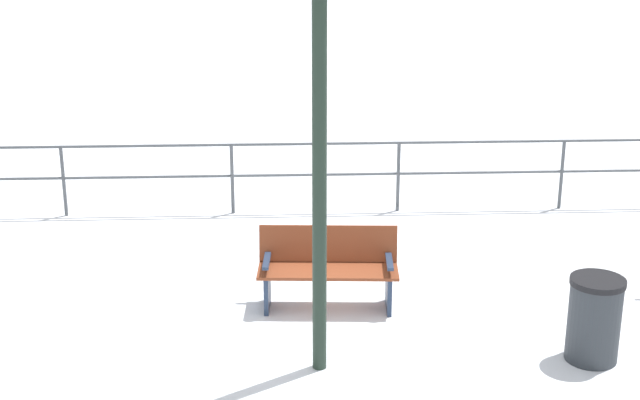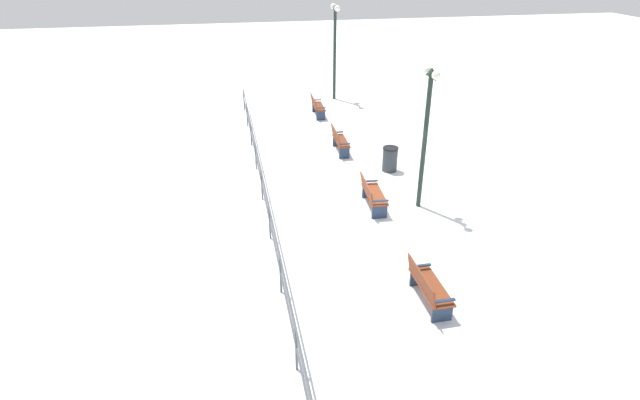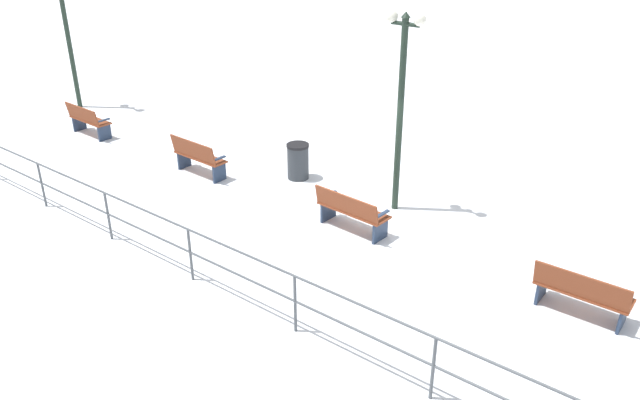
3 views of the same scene
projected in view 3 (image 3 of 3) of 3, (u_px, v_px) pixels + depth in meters
The scene contains 9 objects.
ground_plane at pixel (353, 229), 12.86m from camera, with size 80.00×80.00×0.00m, color white.
bench_second at pixel (582, 292), 10.04m from camera, with size 0.58×1.50×0.88m.
bench_third at pixel (351, 211), 12.60m from camera, with size 0.66×1.59×0.88m.
bench_fourth at pixel (198, 156), 15.13m from camera, with size 0.54×1.53×0.94m.
bench_fifth at pixel (88, 120), 17.67m from camera, with size 0.55×1.51×0.91m.
lamppost_middle at pixel (402, 88), 12.56m from camera, with size 0.24×0.86×4.21m.
lamppost_far at pixel (63, 10), 19.00m from camera, with size 0.29×1.11×4.58m.
waterfront_railing at pixel (239, 267), 10.21m from camera, with size 0.05×21.62×1.04m.
trash_bin at pixel (298, 161), 15.01m from camera, with size 0.54×0.54×0.87m.
Camera 3 is at (-9.34, -6.38, 6.19)m, focal length 35.05 mm.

